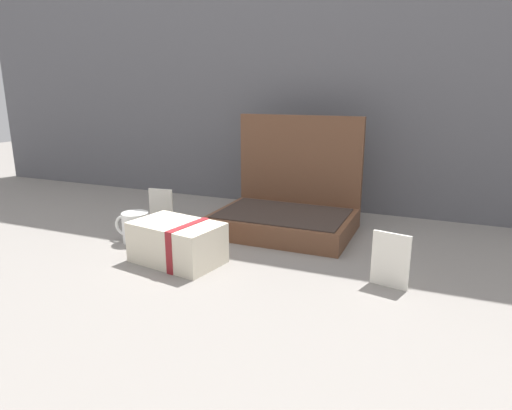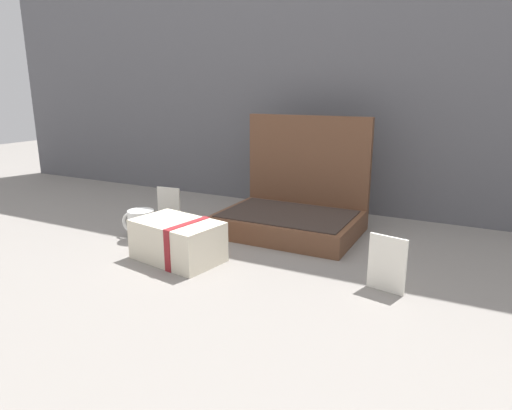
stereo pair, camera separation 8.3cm
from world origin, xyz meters
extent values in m
plane|color=slate|center=(0.00, 0.00, 0.00)|extent=(6.00, 6.00, 0.00)
cube|color=#56565B|center=(0.00, 0.58, 0.70)|extent=(3.20, 0.06, 1.40)
cube|color=brown|center=(-0.01, 0.20, 0.03)|extent=(0.42, 0.29, 0.07)
cube|color=#332823|center=(-0.01, 0.20, 0.07)|extent=(0.39, 0.26, 0.00)
cube|color=brown|center=(-0.01, 0.36, 0.18)|extent=(0.42, 0.02, 0.36)
cube|color=beige|center=(-0.18, -0.13, 0.05)|extent=(0.25, 0.18, 0.11)
cube|color=maroon|center=(-0.14, -0.13, 0.05)|extent=(0.05, 0.15, 0.11)
cylinder|color=white|center=(-0.38, -0.04, 0.04)|extent=(0.08, 0.08, 0.09)
torus|color=white|center=(-0.43, -0.04, 0.04)|extent=(0.06, 0.01, 0.06)
cube|color=white|center=(0.35, -0.07, 0.07)|extent=(0.09, 0.02, 0.13)
cube|color=white|center=(-0.40, 0.12, 0.06)|extent=(0.08, 0.01, 0.13)
camera|label=1|loc=(0.44, -1.06, 0.45)|focal=31.31mm
camera|label=2|loc=(0.51, -1.03, 0.45)|focal=31.31mm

